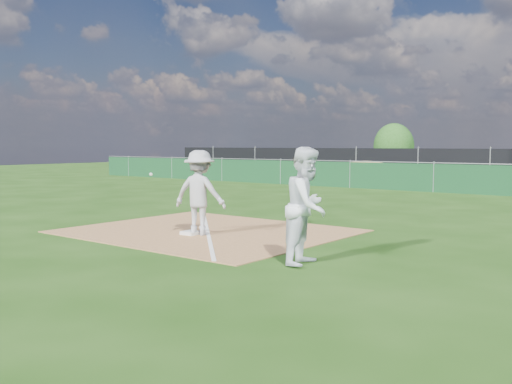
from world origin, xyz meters
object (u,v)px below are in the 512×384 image
(car_mid, at_px, (484,165))
(tree_left, at_px, (394,146))
(runner, at_px, (307,206))
(car_left, at_px, (424,165))
(first_base, at_px, (191,233))
(play_at_first, at_px, (200,193))

(car_mid, bearing_deg, tree_left, 80.39)
(runner, bearing_deg, car_left, 7.66)
(runner, bearing_deg, first_base, 64.88)
(runner, height_order, car_mid, runner)
(first_base, height_order, play_at_first, play_at_first)
(car_mid, bearing_deg, runner, -145.27)
(play_at_first, xyz_separation_m, runner, (3.53, -1.07, 0.03))
(first_base, distance_m, runner, 3.96)
(play_at_first, distance_m, tree_left, 33.78)
(first_base, height_order, car_left, car_left)
(first_base, bearing_deg, tree_left, 107.27)
(runner, height_order, car_left, runner)
(car_mid, relative_size, tree_left, 1.29)
(play_at_first, xyz_separation_m, car_mid, (-1.80, 26.61, -0.17))
(runner, bearing_deg, tree_left, 11.97)
(play_at_first, bearing_deg, car_left, 101.83)
(first_base, xyz_separation_m, car_mid, (-1.61, 26.72, 0.73))
(car_mid, bearing_deg, play_at_first, -152.31)
(runner, bearing_deg, car_mid, 0.39)
(car_left, distance_m, car_mid, 3.84)
(first_base, bearing_deg, runner, -14.62)
(car_left, bearing_deg, car_mid, -106.96)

